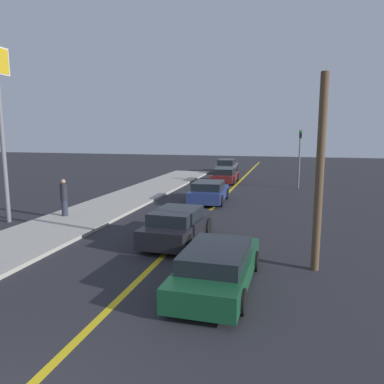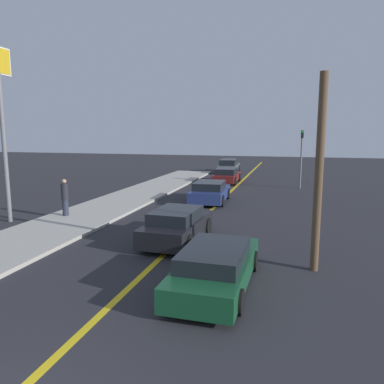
% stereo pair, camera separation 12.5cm
% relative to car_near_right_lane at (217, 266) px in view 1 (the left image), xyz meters
% --- Properties ---
extents(road_center_line, '(0.20, 60.00, 0.01)m').
position_rel_car_near_right_lane_xyz_m(road_center_line, '(-2.22, 11.89, -0.57)').
color(road_center_line, gold).
rests_on(road_center_line, ground_plane).
extents(sidewalk_left, '(3.53, 33.34, 0.14)m').
position_rel_car_near_right_lane_xyz_m(sidewalk_left, '(-7.76, 10.56, -0.51)').
color(sidewalk_left, '#ADA89E').
rests_on(sidewalk_left, ground_plane).
extents(car_near_right_lane, '(1.94, 4.58, 1.17)m').
position_rel_car_near_right_lane_xyz_m(car_near_right_lane, '(0.00, 0.00, 0.00)').
color(car_near_right_lane, '#144728').
rests_on(car_near_right_lane, ground_plane).
extents(car_ahead_center, '(1.98, 4.11, 1.28)m').
position_rel_car_near_right_lane_xyz_m(car_ahead_center, '(-2.24, 3.72, 0.05)').
color(car_ahead_center, black).
rests_on(car_ahead_center, ground_plane).
extents(car_far_distant, '(2.11, 4.06, 1.24)m').
position_rel_car_near_right_lane_xyz_m(car_far_distant, '(-2.78, 11.85, 0.03)').
color(car_far_distant, navy).
rests_on(car_far_distant, ground_plane).
extents(car_parked_left_lot, '(1.88, 4.15, 1.21)m').
position_rel_car_near_right_lane_xyz_m(car_parked_left_lot, '(-3.26, 20.38, 0.02)').
color(car_parked_left_lot, maroon).
rests_on(car_parked_left_lot, ground_plane).
extents(car_oncoming_far, '(1.99, 4.79, 1.36)m').
position_rel_car_near_right_lane_xyz_m(car_oncoming_far, '(-4.37, 27.82, 0.08)').
color(car_oncoming_far, '#4C5156').
rests_on(car_oncoming_far, ground_plane).
extents(pedestrian_mid_group, '(0.33, 0.33, 1.76)m').
position_rel_car_near_right_lane_xyz_m(pedestrian_mid_group, '(-8.57, 6.00, 0.45)').
color(pedestrian_mid_group, '#282D3D').
rests_on(pedestrian_mid_group, sidewalk_left).
extents(traffic_light, '(0.18, 0.40, 4.19)m').
position_rel_car_near_right_lane_xyz_m(traffic_light, '(2.42, 18.70, 1.99)').
color(traffic_light, slate).
rests_on(traffic_light, ground_plane).
extents(utility_pole, '(0.24, 0.24, 5.79)m').
position_rel_car_near_right_lane_xyz_m(utility_pole, '(2.61, 1.99, 2.32)').
color(utility_pole, brown).
rests_on(utility_pole, ground_plane).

